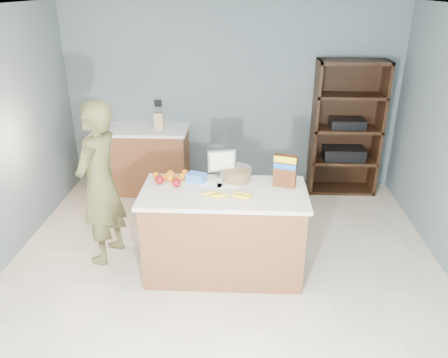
{
  "coord_description": "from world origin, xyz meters",
  "views": [
    {
      "loc": [
        0.18,
        -3.38,
        2.67
      ],
      "look_at": [
        0.0,
        0.35,
        1.0
      ],
      "focal_mm": 35.0,
      "sensor_mm": 36.0,
      "label": 1
    }
  ],
  "objects_px": {
    "counter_peninsula": "(224,235)",
    "person": "(100,184)",
    "cereal_box": "(285,169)",
    "tv": "(222,162)",
    "shelving_unit": "(345,130)"
  },
  "relations": [
    {
      "from": "cereal_box",
      "to": "tv",
      "type": "bearing_deg",
      "value": 161.14
    },
    {
      "from": "person",
      "to": "cereal_box",
      "type": "relative_size",
      "value": 5.35
    },
    {
      "from": "shelving_unit",
      "to": "person",
      "type": "distance_m",
      "value": 3.35
    },
    {
      "from": "tv",
      "to": "cereal_box",
      "type": "height_order",
      "value": "cereal_box"
    },
    {
      "from": "counter_peninsula",
      "to": "cereal_box",
      "type": "bearing_deg",
      "value": 12.58
    },
    {
      "from": "counter_peninsula",
      "to": "person",
      "type": "relative_size",
      "value": 0.92
    },
    {
      "from": "counter_peninsula",
      "to": "cereal_box",
      "type": "distance_m",
      "value": 0.89
    },
    {
      "from": "tv",
      "to": "person",
      "type": "bearing_deg",
      "value": -174.05
    },
    {
      "from": "counter_peninsula",
      "to": "tv",
      "type": "xyz_separation_m",
      "value": [
        -0.04,
        0.34,
        0.64
      ]
    },
    {
      "from": "person",
      "to": "cereal_box",
      "type": "height_order",
      "value": "person"
    },
    {
      "from": "counter_peninsula",
      "to": "shelving_unit",
      "type": "xyz_separation_m",
      "value": [
        1.55,
        2.05,
        0.45
      ]
    },
    {
      "from": "counter_peninsula",
      "to": "person",
      "type": "height_order",
      "value": "person"
    },
    {
      "from": "tv",
      "to": "cereal_box",
      "type": "distance_m",
      "value": 0.64
    },
    {
      "from": "tv",
      "to": "counter_peninsula",
      "type": "bearing_deg",
      "value": -83.78
    },
    {
      "from": "person",
      "to": "tv",
      "type": "height_order",
      "value": "person"
    }
  ]
}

